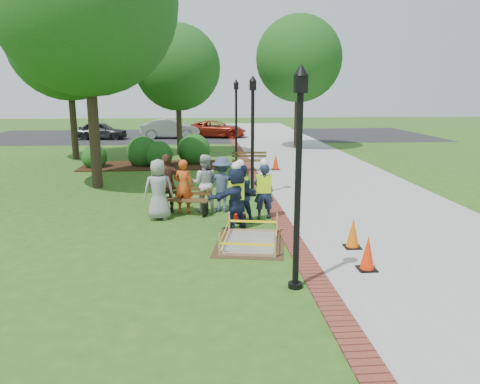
{
  "coord_description": "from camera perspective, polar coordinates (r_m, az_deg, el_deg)",
  "views": [
    {
      "loc": [
        -0.51,
        -11.43,
        3.84
      ],
      "look_at": [
        0.5,
        1.2,
        1.0
      ],
      "focal_mm": 35.0,
      "sensor_mm": 36.0,
      "label": 1
    }
  ],
  "objects": [
    {
      "name": "brick_edging",
      "position": [
        21.89,
        1.42,
        2.55
      ],
      "size": [
        0.5,
        60.0,
        0.03
      ],
      "primitive_type": "cube",
      "color": "maroon",
      "rests_on": "ground"
    },
    {
      "name": "casual_person_d",
      "position": [
        14.68,
        -8.86,
        1.0
      ],
      "size": [
        0.65,
        0.48,
        1.84
      ],
      "color": "brown",
      "rests_on": "ground"
    },
    {
      "name": "lamp_far",
      "position": [
        24.53,
        -0.47,
        9.44
      ],
      "size": [
        0.28,
        0.28,
        4.26
      ],
      "color": "black",
      "rests_on": "ground"
    },
    {
      "name": "hivis_worker_c",
      "position": [
        13.4,
        0.0,
        0.05
      ],
      "size": [
        0.62,
        0.49,
        1.85
      ],
      "color": "#17213B",
      "rests_on": "ground"
    },
    {
      "name": "hivis_worker_b",
      "position": [
        13.83,
        2.9,
        0.34
      ],
      "size": [
        0.56,
        0.39,
        1.81
      ],
      "color": "#192A42",
      "rests_on": "ground"
    },
    {
      "name": "lamp_near",
      "position": [
        8.72,
        7.15,
        3.57
      ],
      "size": [
        0.28,
        0.28,
        4.26
      ],
      "color": "black",
      "rests_on": "ground"
    },
    {
      "name": "shrub_e",
      "position": [
        24.56,
        -10.81,
        3.4
      ],
      "size": [
        0.9,
        0.9,
        0.9
      ],
      "primitive_type": "sphere",
      "color": "#174513",
      "rests_on": "ground"
    },
    {
      "name": "sidewalk",
      "position": [
        22.46,
        9.7,
        2.62
      ],
      "size": [
        6.0,
        60.0,
        0.02
      ],
      "primitive_type": "cube",
      "color": "#9E9E99",
      "rests_on": "ground"
    },
    {
      "name": "wet_concrete_pad",
      "position": [
        11.78,
        1.27,
        -5.2
      ],
      "size": [
        2.08,
        2.56,
        0.55
      ],
      "color": "#47331E",
      "rests_on": "ground"
    },
    {
      "name": "toolbox",
      "position": [
        13.82,
        -0.04,
        -3.09
      ],
      "size": [
        0.4,
        0.24,
        0.19
      ],
      "primitive_type": "cube",
      "rotation": [
        0.0,
        0.0,
        -0.08
      ],
      "color": "maroon",
      "rests_on": "ground"
    },
    {
      "name": "cone_front",
      "position": [
        10.4,
        15.29,
        -7.31
      ],
      "size": [
        0.39,
        0.39,
        0.77
      ],
      "color": "black",
      "rests_on": "ground"
    },
    {
      "name": "mulch_bed",
      "position": [
        23.87,
        -10.52,
        3.2
      ],
      "size": [
        7.0,
        3.0,
        0.05
      ],
      "primitive_type": "cube",
      "color": "#381E0F",
      "rests_on": "ground"
    },
    {
      "name": "bench_near",
      "position": [
        14.51,
        -6.74,
        -1.74
      ],
      "size": [
        1.59,
        0.89,
        0.82
      ],
      "color": "#523A1C",
      "rests_on": "ground"
    },
    {
      "name": "casual_person_c",
      "position": [
        14.69,
        -4.36,
        1.07
      ],
      "size": [
        0.63,
        0.45,
        1.81
      ],
      "color": "beige",
      "rests_on": "ground"
    },
    {
      "name": "tree_far",
      "position": [
        27.1,
        -20.32,
        16.91
      ],
      "size": [
        6.17,
        6.17,
        9.32
      ],
      "color": "#3D2D1E",
      "rests_on": "ground"
    },
    {
      "name": "casual_person_e",
      "position": [
        14.66,
        -2.18,
        0.91
      ],
      "size": [
        0.64,
        0.52,
        1.73
      ],
      "color": "#384463",
      "rests_on": "ground"
    },
    {
      "name": "casual_person_a",
      "position": [
        13.96,
        -9.89,
        0.29
      ],
      "size": [
        0.61,
        0.42,
        1.8
      ],
      "color": "gray",
      "rests_on": "ground"
    },
    {
      "name": "shrub_c",
      "position": [
        23.65,
        -9.81,
        3.09
      ],
      "size": [
        1.36,
        1.36,
        1.36
      ],
      "primitive_type": "sphere",
      "color": "#174513",
      "rests_on": "ground"
    },
    {
      "name": "tree_back",
      "position": [
        27.2,
        -7.62,
        14.8
      ],
      "size": [
        4.78,
        4.78,
        7.33
      ],
      "color": "#3D2D1E",
      "rests_on": "ground"
    },
    {
      "name": "cone_back",
      "position": [
        11.71,
        13.6,
        -4.95
      ],
      "size": [
        0.39,
        0.39,
        0.77
      ],
      "color": "black",
      "rests_on": "ground"
    },
    {
      "name": "parked_car_b",
      "position": [
        36.73,
        -8.42,
        6.48
      ],
      "size": [
        2.42,
        5.08,
        1.62
      ],
      "primitive_type": "imported",
      "rotation": [
        0.0,
        0.0,
        1.52
      ],
      "color": "#929397",
      "rests_on": "ground"
    },
    {
      "name": "tree_left",
      "position": [
        19.08,
        -18.33,
        21.04
      ],
      "size": [
        6.71,
        6.71,
        10.2
      ],
      "color": "#3D2D1E",
      "rests_on": "ground"
    },
    {
      "name": "parking_lot",
      "position": [
        38.63,
        -3.83,
        6.89
      ],
      "size": [
        36.0,
        12.0,
        0.01
      ],
      "primitive_type": "cube",
      "color": "black",
      "rests_on": "ground"
    },
    {
      "name": "parked_car_a",
      "position": [
        37.16,
        -16.53,
        6.17
      ],
      "size": [
        2.25,
        4.52,
        1.43
      ],
      "primitive_type": "imported",
      "rotation": [
        0.0,
        0.0,
        1.49
      ],
      "color": "#2A2A2D",
      "rests_on": "ground"
    },
    {
      "name": "cone_far",
      "position": [
        22.27,
        4.38,
        3.64
      ],
      "size": [
        0.39,
        0.39,
        0.78
      ],
      "color": "black",
      "rests_on": "ground"
    },
    {
      "name": "casual_person_b",
      "position": [
        14.61,
        -6.91,
        0.69
      ],
      "size": [
        0.61,
        0.48,
        1.68
      ],
      "color": "#DB4C19",
      "rests_on": "ground"
    },
    {
      "name": "shrub_d",
      "position": [
        24.33,
        -5.59,
        3.48
      ],
      "size": [
        1.66,
        1.66,
        1.66
      ],
      "primitive_type": "sphere",
      "color": "#174513",
      "rests_on": "ground"
    },
    {
      "name": "shrub_b",
      "position": [
        24.13,
        -11.72,
        3.2
      ],
      "size": [
        1.6,
        1.6,
        1.6
      ],
      "primitive_type": "sphere",
      "color": "#174513",
      "rests_on": "ground"
    },
    {
      "name": "bench_far",
      "position": [
        21.94,
        1.15,
        3.29
      ],
      "size": [
        1.67,
        0.61,
        0.89
      ],
      "color": "brown",
      "rests_on": "ground"
    },
    {
      "name": "hivis_worker_a",
      "position": [
        12.8,
        -0.48,
        -0.49
      ],
      "size": [
        0.66,
        0.59,
        1.88
      ],
      "color": "#181B3F",
      "rests_on": "ground"
    },
    {
      "name": "shrub_a",
      "position": [
        23.98,
        -17.25,
        2.84
      ],
      "size": [
        1.22,
        1.22,
        1.22
      ],
      "primitive_type": "sphere",
      "color": "#174513",
      "rests_on": "ground"
    },
    {
      "name": "lamp_mid",
      "position": [
        16.58,
        1.55,
        7.92
      ],
      "size": [
        0.28,
        0.28,
        4.26
      ],
      "color": "black",
      "rests_on": "ground"
    },
    {
      "name": "ground",
      "position": [
        12.07,
        -1.92,
        -5.92
      ],
      "size": [
        100.0,
        100.0,
        0.0
      ],
      "primitive_type": "plane",
      "color": "#285116",
      "rests_on": "ground"
    },
    {
      "name": "tree_right",
      "position": [
        30.38,
        7.17,
        15.8
      ],
      "size": [
        5.34,
        5.34,
        8.26
      ],
      "color": "#3D2D1E",
      "rests_on": "ground"
    },
    {
      "name": "parked_car_c",
      "position": [
        37.09,
        -2.97,
        6.66
      ],
      "size": [
        2.61,
        4.65,
        1.43
      ],
      "primitive_type": "imported",
      "rotation": [
        0.0,
        0.0,
        1.4
      ],
      "color": "#A02414",
      "rests_on": "ground"
    }
  ]
}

